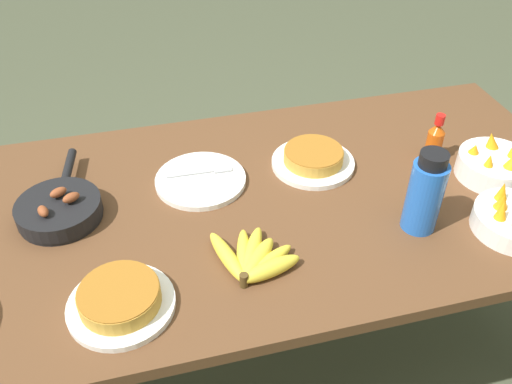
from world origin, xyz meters
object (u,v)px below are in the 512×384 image
Objects in this scene: frittata_plate_side at (120,300)px; water_bottle at (425,193)px; empty_plate_near_front at (201,180)px; frittata_plate_center at (313,159)px; banana_bunch at (253,260)px; fruit_bowl_citrus at (494,165)px; skillet at (60,209)px; hot_sauce_bottle at (435,140)px.

water_bottle is at bearing 6.10° from frittata_plate_side.
empty_plate_near_front is 0.60m from water_bottle.
frittata_plate_side reaches higher than frittata_plate_center.
banana_bunch is at bearing 9.17° from frittata_plate_side.
water_bottle is (0.75, 0.08, 0.08)m from frittata_plate_side.
frittata_plate_center is 0.37m from water_bottle.
banana_bunch is 0.88× the size of frittata_plate_side.
water_bottle is at bearing -155.32° from fruit_bowl_citrus.
frittata_plate_side is (0.13, -0.34, -0.00)m from skillet.
water_bottle is at bearing -60.93° from frittata_plate_center.
frittata_plate_center is 1.07× the size of water_bottle.
banana_bunch is 0.53m from skillet.
banana_bunch is at bearing -79.37° from empty_plate_near_front.
fruit_bowl_citrus is (1.19, -0.12, 0.01)m from skillet.
banana_bunch is 0.76m from fruit_bowl_citrus.
water_bottle is (0.44, 0.03, 0.09)m from banana_bunch.
hot_sauce_bottle is (0.62, 0.29, 0.05)m from banana_bunch.
banana_bunch is at bearing -176.06° from water_bottle.
frittata_plate_center is at bearing 160.15° from fruit_bowl_citrus.
hot_sauce_bottle is at bearing 20.03° from frittata_plate_side.
skillet is (-0.44, 0.29, 0.01)m from banana_bunch.
banana_bunch is 0.31m from frittata_plate_side.
skillet is at bearing 111.40° from frittata_plate_side.
frittata_plate_center is 0.36m from hot_sauce_bottle.
water_bottle is (0.51, -0.31, 0.10)m from empty_plate_near_front.
frittata_plate_side is (-0.57, -0.39, 0.00)m from frittata_plate_center.
empty_plate_near_front is at bearing 148.16° from water_bottle.
skillet is 0.37m from frittata_plate_side.
empty_plate_near_front is (-0.33, 0.00, -0.01)m from frittata_plate_center.
frittata_plate_center is (0.71, 0.05, -0.01)m from skillet.
frittata_plate_side reaches higher than banana_bunch.
fruit_bowl_citrus reaches higher than frittata_plate_side.
frittata_plate_side is 1.05× the size of water_bottle.
skillet is 1.48× the size of frittata_plate_center.
empty_plate_near_front is 1.13× the size of water_bottle.
empty_plate_near_front is at bearing 167.88° from fruit_bowl_citrus.
skillet is 1.73× the size of fruit_bowl_citrus.
empty_plate_near_front is 0.83m from fruit_bowl_citrus.
frittata_plate_center is 0.70m from frittata_plate_side.
frittata_plate_center is at bearing -0.23° from empty_plate_near_front.
frittata_plate_center is at bearing 170.95° from hot_sauce_bottle.
frittata_plate_center is at bearing 52.09° from banana_bunch.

